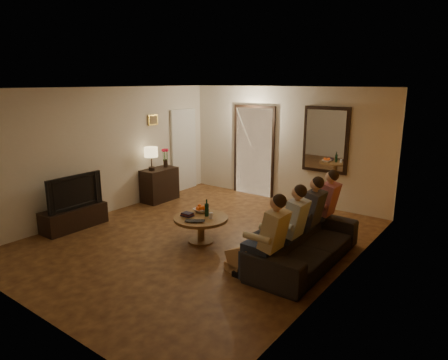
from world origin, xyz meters
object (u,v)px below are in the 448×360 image
Objects in this scene: bowl at (201,210)px; person_c at (309,219)px; sofa at (305,242)px; tv_stand at (74,218)px; person_b at (291,230)px; person_d at (324,209)px; dresser at (160,185)px; dog at (240,256)px; tv at (72,191)px; person_a at (270,243)px; coffee_table at (201,229)px; laptop at (195,222)px; wine_bottle at (207,208)px; table_lamp at (151,159)px.

person_c is at bearing 12.06° from bowl.
sofa is 1.99m from bowl.
person_b is (4.06, 0.94, 0.40)m from tv_stand.
sofa is 0.94m from person_d.
dresser reaches higher than dog.
tv is 3.62m from dog.
person_c is (0.00, 1.20, 0.00)m from person_a.
bowl is (-1.88, -1.00, -0.12)m from person_d.
person_a reaches higher than coffee_table.
laptop is at bearing 14.45° from tv_stand.
person_b is at bearing -6.06° from bowl.
wine_bottle is at bearing -162.45° from person_c.
person_a is at bearing 173.16° from sofa.
bowl is at bearing 152.45° from wine_bottle.
person_b is at bearing 161.07° from sofa.
sofa is 6.87× the size of laptop.
person_a is at bearing -90.00° from person_c.
sofa is 1.88× the size of person_c.
person_d is at bearing 28.07° from bowl.
sofa reaches higher than dog.
person_d is (4.06, 2.14, -0.12)m from tv.
table_lamp is at bearing 90.00° from tv_stand.
tv is at bearing -159.08° from dog.
table_lamp is 0.45× the size of person_a.
sofa is at bearing 10.12° from coffee_table.
coffee_table is 3.01× the size of wine_bottle.
table_lamp is at bearing 165.03° from person_b.
tv reaches higher than sofa.
dresser is 4.27m from person_b.
dog is 1.40m from wine_bottle.
tv_stand is 1.10× the size of tv.
wine_bottle reaches higher than bowl.
person_c is at bearing 90.00° from person_a.
laptop is (2.46, -1.61, 0.09)m from dresser.
sofa is at bearing -71.57° from person_c.
table_lamp is 4.03m from dog.
wine_bottle is (2.41, 1.01, -0.12)m from tv.
person_d reaches higher than wine_bottle.
tv is 2.56m from laptop.
table_lamp is at bearing -90.00° from dresser.
laptop is at bearing -29.38° from table_lamp.
tv is 0.92× the size of person_b.
table_lamp is 1.64× the size of laptop.
coffee_table reaches higher than tv_stand.
wine_bottle is at bearing 177.25° from person_b.
sofa is 8.71× the size of bowl.
dresser is 1.51× the size of dog.
wine_bottle is 0.41m from laptop.
person_b is at bearing 90.00° from person_a.
dresser is at bearing 75.91° from sofa.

